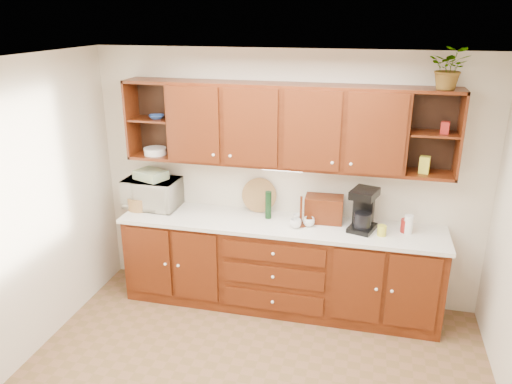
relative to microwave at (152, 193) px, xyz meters
The scene contains 23 objects.
ceiling 2.58m from the microwave, 47.59° to the right, with size 4.00×4.00×0.00m, color white.
back_wall 1.44m from the microwave, ahead, with size 4.00×4.00×0.00m, color beige.
left_wall 1.67m from the microwave, 110.84° to the right, with size 3.50×3.50×0.00m, color beige.
base_cabinets 1.56m from the microwave, ahead, with size 3.20×0.60×0.90m, color #391406.
countertop 1.43m from the microwave, ahead, with size 3.24×0.64×0.04m, color white.
upper_cabinets 1.63m from the microwave, ahead, with size 3.20×0.33×0.80m.
undercabinet_light 1.46m from the microwave, ahead, with size 0.40×0.05×0.03m, color white.
wicker_basket 0.16m from the microwave, 142.73° to the right, with size 0.26×0.26×0.14m, color #A57344.
microwave is the anchor object (origin of this frame).
towel_stack 0.20m from the microwave, ahead, with size 0.31×0.23×0.09m, color #DCDE68.
wine_bottle 1.27m from the microwave, ahead, with size 0.06×0.06×0.29m, color black.
woven_tray 1.16m from the microwave, ahead, with size 0.36×0.36×0.02m, color #A57344.
bread_box 1.83m from the microwave, ahead, with size 0.37×0.23×0.26m, color #391406.
mug_tree 1.63m from the microwave, ahead, with size 0.24×0.25×0.30m.
canister_red 2.63m from the microwave, ahead, with size 0.11×0.11×0.13m, color maroon.
canister_white 2.64m from the microwave, ahead, with size 0.08×0.08×0.18m, color white.
canister_yellow 2.41m from the microwave, ahead, with size 0.08×0.08×0.10m, color gold.
coffee_maker 2.22m from the microwave, ahead, with size 0.29×0.34×0.41m.
bowl_stack 0.83m from the microwave, 10.70° to the left, with size 0.16×0.16×0.04m, color #26478E.
plate_stack 0.46m from the microwave, 31.51° to the left, with size 0.23×0.23×0.07m, color white.
pantry_box_yellow 2.77m from the microwave, ahead, with size 0.09×0.07×0.16m, color gold.
pantry_box_red 2.99m from the microwave, ahead, with size 0.07×0.06×0.11m, color maroon.
potted_plant 3.15m from the microwave, ahead, with size 0.33×0.29×0.37m, color #999999.
Camera 1 is at (0.84, -3.06, 2.92)m, focal length 35.00 mm.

